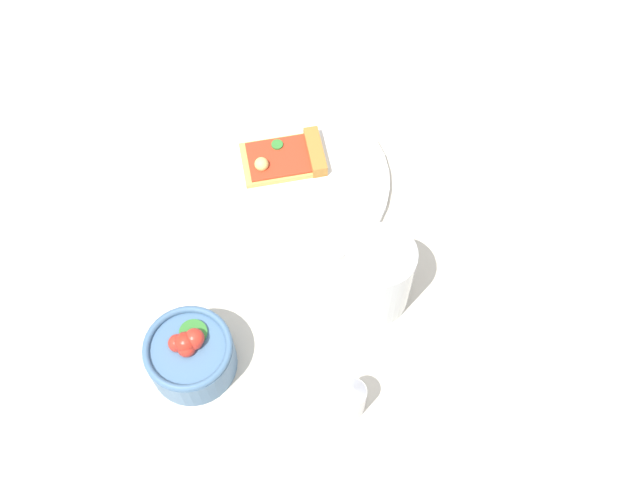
# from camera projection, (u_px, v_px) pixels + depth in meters

# --- Properties ---
(ground_plane) EXTENTS (2.40, 2.40, 0.00)m
(ground_plane) POSITION_uv_depth(u_px,v_px,m) (254.00, 187.00, 1.01)
(ground_plane) COLOR beige
(ground_plane) RESTS_ON ground
(plate) EXTENTS (0.28, 0.28, 0.01)m
(plate) POSITION_uv_depth(u_px,v_px,m) (287.00, 181.00, 1.00)
(plate) COLOR white
(plate) RESTS_ON ground_plane
(pizza_slice_main) EXTENTS (0.08, 0.12, 0.03)m
(pizza_slice_main) POSITION_uv_depth(u_px,v_px,m) (289.00, 157.00, 1.00)
(pizza_slice_main) COLOR #E5B256
(pizza_slice_main) RESTS_ON plate
(salad_bowl) EXTENTS (0.10, 0.10, 0.08)m
(salad_bowl) POSITION_uv_depth(u_px,v_px,m) (191.00, 354.00, 0.86)
(salad_bowl) COLOR #4C7299
(salad_bowl) RESTS_ON ground_plane
(soda_glass) EXTENTS (0.08, 0.08, 0.11)m
(soda_glass) POSITION_uv_depth(u_px,v_px,m) (378.00, 277.00, 0.88)
(soda_glass) COLOR silver
(soda_glass) RESTS_ON ground_plane
(paper_napkin) EXTENTS (0.16, 0.13, 0.00)m
(paper_napkin) POSITION_uv_depth(u_px,v_px,m) (380.00, 64.00, 1.11)
(paper_napkin) COLOR silver
(paper_napkin) RESTS_ON ground_plane
(pepper_shaker) EXTENTS (0.03, 0.03, 0.07)m
(pepper_shaker) POSITION_uv_depth(u_px,v_px,m) (352.00, 398.00, 0.83)
(pepper_shaker) COLOR silver
(pepper_shaker) RESTS_ON ground_plane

